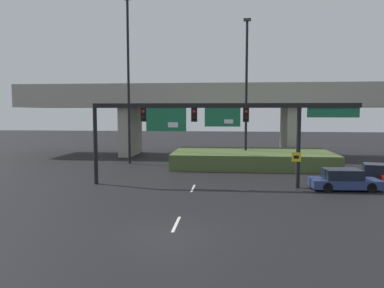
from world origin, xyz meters
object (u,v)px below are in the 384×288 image
Objects in this scene: speed_limit_sign at (296,165)px; parked_sedan_mid_right at (383,175)px; signal_gantry at (212,118)px; highway_light_pole_near at (246,89)px; highway_light_pole_far at (128,78)px; parked_sedan_near_right at (344,180)px.

speed_limit_sign is 7.30m from parked_sedan_mid_right.
speed_limit_sign is (5.54, -0.85, -3.07)m from signal_gantry.
highway_light_pole_near is 11.50m from highway_light_pole_far.
parked_sedan_near_right is at bearing -61.34° from highway_light_pole_near.
speed_limit_sign is at bearing -38.44° from highway_light_pole_far.
speed_limit_sign is at bearing -172.91° from parked_sedan_near_right.
highway_light_pole_near is at bearing 115.55° from parked_sedan_near_right.
highway_light_pole_far is (-14.22, 11.29, 6.75)m from speed_limit_sign.
highway_light_pole_near reaches higher than speed_limit_sign.
signal_gantry is 6.39m from speed_limit_sign.
highway_light_pole_near reaches higher than parked_sedan_mid_right.
highway_light_pole_far is (-8.68, 10.43, 3.68)m from signal_gantry.
parked_sedan_near_right is at bearing 10.21° from speed_limit_sign.
highway_light_pole_near is (2.76, 10.75, 2.59)m from signal_gantry.
speed_limit_sign is at bearing -142.97° from parked_sedan_mid_right.
highway_light_pole_far is at bearing 129.75° from signal_gantry.
parked_sedan_near_right is 0.95× the size of parked_sedan_mid_right.
signal_gantry is 4.02× the size of parked_sedan_near_right.
highway_light_pole_near is 2.91× the size of parked_sedan_mid_right.
highway_light_pole_far is 21.91m from parked_sedan_near_right.
signal_gantry is at bearing -104.41° from highway_light_pole_near.
signal_gantry reaches higher than parked_sedan_near_right.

